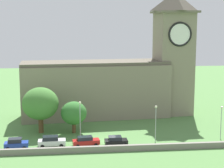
{
  "coord_description": "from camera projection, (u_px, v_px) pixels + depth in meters",
  "views": [
    {
      "loc": [
        -6.32,
        -64.87,
        21.41
      ],
      "look_at": [
        1.37,
        7.32,
        9.44
      ],
      "focal_mm": 59.76,
      "sensor_mm": 36.0,
      "label": 1
    }
  ],
  "objects": [
    {
      "name": "car_blue",
      "position": [
        16.0,
        144.0,
        63.74
      ],
      "size": [
        4.1,
        2.31,
        1.9
      ],
      "color": "#233D9E",
      "rests_on": "ground"
    },
    {
      "name": "streetlamp_central",
      "position": [
        156.0,
        118.0,
        67.01
      ],
      "size": [
        0.44,
        0.44,
        6.75
      ],
      "color": "#9EA0A5",
      "rests_on": "ground"
    },
    {
      "name": "car_white",
      "position": [
        52.0,
        141.0,
        65.02
      ],
      "size": [
        4.81,
        2.31,
        1.88
      ],
      "color": "silver",
      "rests_on": "ground"
    },
    {
      "name": "car_black",
      "position": [
        116.0,
        141.0,
        65.53
      ],
      "size": [
        4.05,
        2.32,
        1.7
      ],
      "color": "black",
      "rests_on": "ground"
    },
    {
      "name": "tree_riverside_east",
      "position": [
        40.0,
        104.0,
        72.6
      ],
      "size": [
        7.07,
        7.07,
        9.02
      ],
      "color": "brown",
      "rests_on": "ground"
    },
    {
      "name": "quay_barrier",
      "position": [
        112.0,
        149.0,
        62.56
      ],
      "size": [
        54.49,
        0.7,
        1.04
      ],
      "primitive_type": "cube",
      "color": "gray",
      "rests_on": "ground"
    },
    {
      "name": "streetlamp_west_mid",
      "position": [
        80.0,
        115.0,
        67.05
      ],
      "size": [
        0.44,
        0.44,
        7.48
      ],
      "color": "#9EA0A5",
      "rests_on": "ground"
    },
    {
      "name": "ground_plane",
      "position": [
        102.0,
        120.0,
        82.51
      ],
      "size": [
        200.0,
        200.0,
        0.0
      ],
      "primitive_type": "plane",
      "color": "#517F42"
    },
    {
      "name": "tree_by_tower",
      "position": [
        74.0,
        113.0,
        72.75
      ],
      "size": [
        5.05,
        5.05,
        6.25
      ],
      "color": "brown",
      "rests_on": "ground"
    },
    {
      "name": "car_red",
      "position": [
        86.0,
        141.0,
        65.42
      ],
      "size": [
        4.85,
        2.46,
        1.71
      ],
      "color": "red",
      "rests_on": "ground"
    },
    {
      "name": "streetlamp_east_mid",
      "position": [
        221.0,
        117.0,
        68.87
      ],
      "size": [
        0.44,
        0.44,
        6.17
      ],
      "color": "#9EA0A5",
      "rests_on": "ground"
    },
    {
      "name": "church",
      "position": [
        120.0,
        77.0,
        86.0
      ],
      "size": [
        40.23,
        12.27,
        28.44
      ],
      "color": "gray",
      "rests_on": "ground"
    }
  ]
}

